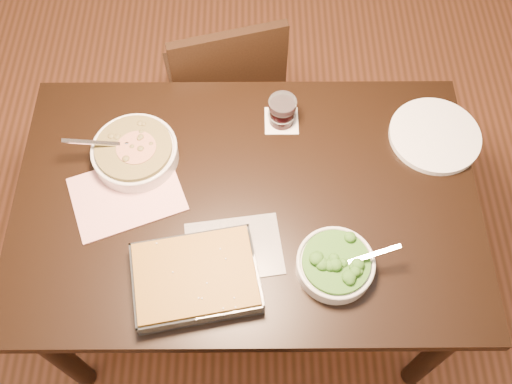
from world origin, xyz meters
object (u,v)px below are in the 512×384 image
(table, at_px, (247,213))
(dinner_plate, at_px, (435,136))
(stew_bowl, at_px, (135,152))
(broccoli_bowl, at_px, (335,264))
(chair_far, at_px, (225,86))
(baking_dish, at_px, (196,278))
(wine_tumbler, at_px, (282,111))

(table, distance_m, dinner_plate, 0.65)
(stew_bowl, bearing_deg, broccoli_bowl, -32.11)
(chair_far, bearing_deg, table, 82.75)
(baking_dish, bearing_deg, dinner_plate, 23.10)
(broccoli_bowl, relative_size, wine_tumbler, 2.51)
(stew_bowl, bearing_deg, dinner_plate, 4.53)
(chair_far, bearing_deg, baking_dish, 71.88)
(wine_tumbler, height_order, chair_far, chair_far)
(stew_bowl, relative_size, dinner_plate, 1.02)
(broccoli_bowl, distance_m, baking_dish, 0.39)
(wine_tumbler, distance_m, chair_far, 0.52)
(table, bearing_deg, dinner_plate, 20.00)
(wine_tumbler, bearing_deg, chair_far, 119.34)
(table, height_order, dinner_plate, dinner_plate)
(table, height_order, wine_tumbler, wine_tumbler)
(stew_bowl, xyz_separation_m, baking_dish, (0.20, -0.41, -0.01))
(table, bearing_deg, stew_bowl, 157.21)
(table, distance_m, baking_dish, 0.32)
(table, relative_size, baking_dish, 3.71)
(baking_dish, height_order, chair_far, chair_far)
(dinner_plate, bearing_deg, broccoli_bowl, -128.34)
(table, distance_m, wine_tumbler, 0.34)
(baking_dish, bearing_deg, wine_tumbler, 55.35)
(table, bearing_deg, baking_dish, -117.52)
(wine_tumbler, bearing_deg, baking_dish, -114.59)
(broccoli_bowl, bearing_deg, baking_dish, -174.56)
(baking_dish, xyz_separation_m, chair_far, (0.05, 0.91, -0.29))
(broccoli_bowl, height_order, dinner_plate, broccoli_bowl)
(table, relative_size, stew_bowl, 4.75)
(broccoli_bowl, bearing_deg, wine_tumbler, 104.67)
(dinner_plate, distance_m, chair_far, 0.85)
(table, bearing_deg, wine_tumbler, 68.23)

